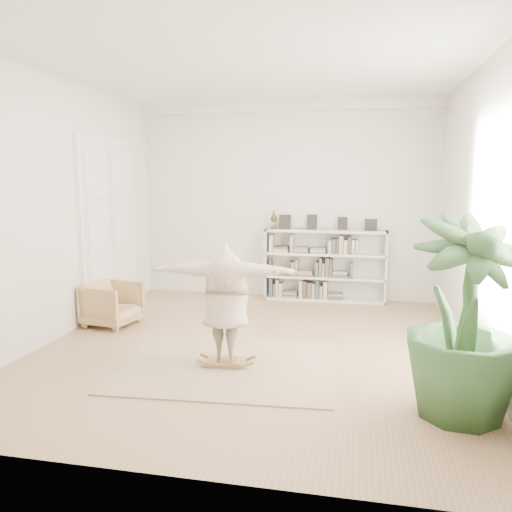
{
  "coord_description": "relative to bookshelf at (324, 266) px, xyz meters",
  "views": [
    {
      "loc": [
        1.32,
        -6.24,
        2.2
      ],
      "look_at": [
        -0.04,
        0.4,
        1.16
      ],
      "focal_mm": 35.0,
      "sensor_mm": 36.0,
      "label": 1
    }
  ],
  "objects": [
    {
      "name": "houseplant",
      "position": [
        1.56,
        -4.35,
        0.31
      ],
      "size": [
        1.39,
        1.39,
        1.89
      ],
      "primitive_type": "imported",
      "rotation": [
        0.0,
        0.0,
        0.41
      ],
      "color": "#2B4E27",
      "rests_on": "floor"
    },
    {
      "name": "person",
      "position": [
        -0.91,
        -3.58,
        0.18
      ],
      "size": [
        1.74,
        0.58,
        1.4
      ],
      "primitive_type": "imported",
      "rotation": [
        0.0,
        0.0,
        3.21
      ],
      "color": "#C4A993",
      "rests_on": "rocker_board"
    },
    {
      "name": "room_shell",
      "position": [
        -0.74,
        0.12,
        2.87
      ],
      "size": [
        6.0,
        6.0,
        6.0
      ],
      "color": "silver",
      "rests_on": "floor"
    },
    {
      "name": "rug",
      "position": [
        -0.91,
        -3.58,
        -0.63
      ],
      "size": [
        2.62,
        2.16,
        0.02
      ],
      "primitive_type": "cube",
      "rotation": [
        0.0,
        0.0,
        0.07
      ],
      "color": "tan",
      "rests_on": "floor"
    },
    {
      "name": "bookshelf",
      "position": [
        0.0,
        0.0,
        0.0
      ],
      "size": [
        2.2,
        0.35,
        1.64
      ],
      "color": "silver",
      "rests_on": "floor"
    },
    {
      "name": "doors",
      "position": [
        -3.45,
        -1.52,
        0.76
      ],
      "size": [
        0.09,
        1.78,
        2.92
      ],
      "color": "white",
      "rests_on": "floor"
    },
    {
      "name": "armchair",
      "position": [
        -3.04,
        -2.28,
        -0.3
      ],
      "size": [
        0.84,
        0.83,
        0.66
      ],
      "primitive_type": "imported",
      "rotation": [
        0.0,
        0.0,
        1.4
      ],
      "color": "#A58057",
      "rests_on": "floor"
    },
    {
      "name": "floor",
      "position": [
        -0.74,
        -2.82,
        -0.64
      ],
      "size": [
        6.0,
        6.0,
        0.0
      ],
      "primitive_type": "plane",
      "color": "#9A704F",
      "rests_on": "ground"
    },
    {
      "name": "rocker_board",
      "position": [
        -0.91,
        -3.58,
        -0.57
      ],
      "size": [
        0.48,
        0.31,
        0.1
      ],
      "rotation": [
        0.0,
        0.0,
        0.07
      ],
      "color": "olive",
      "rests_on": "rug"
    }
  ]
}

